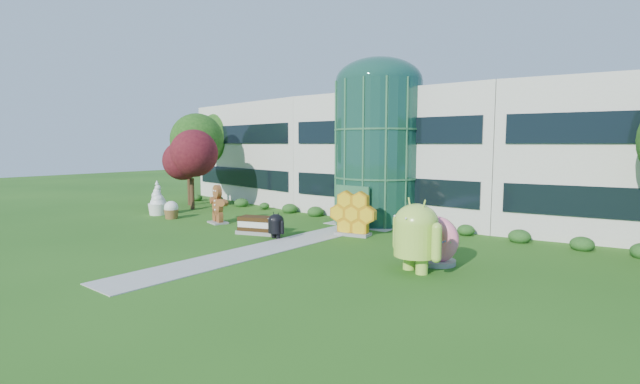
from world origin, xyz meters
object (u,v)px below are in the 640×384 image
Objects in this scene: donut at (437,240)px; android_green at (416,232)px; android_black at (276,224)px; gingerbread at (217,204)px.

android_green is at bearing -96.67° from donut.
donut is at bearing 12.85° from android_black.
android_black is at bearing -164.77° from android_green.
android_green is 1.53× the size of donut.
donut is (0.17, 1.75, -0.61)m from android_green.
android_green is at bearing 2.55° from android_black.
android_green reaches higher than android_black.
android_green is 1.19× the size of gingerbread.
android_black is 9.84m from donut.
gingerbread reaches higher than android_black.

